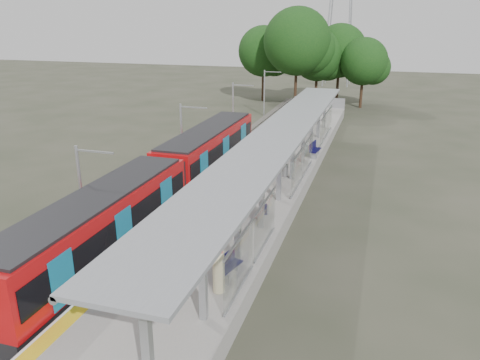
% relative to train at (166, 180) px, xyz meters
% --- Properties ---
extents(trackbed, '(3.00, 70.00, 0.24)m').
position_rel_train_xyz_m(trackbed, '(-0.00, 7.46, -1.93)').
color(trackbed, '#59544C').
rests_on(trackbed, ground).
extents(platform, '(6.00, 50.00, 1.00)m').
position_rel_train_xyz_m(platform, '(4.50, 7.46, -1.55)').
color(platform, gray).
rests_on(platform, ground).
extents(tactile_strip, '(0.60, 50.00, 0.02)m').
position_rel_train_xyz_m(tactile_strip, '(1.95, 7.46, -1.04)').
color(tactile_strip, yellow).
rests_on(tactile_strip, platform).
extents(end_fence, '(6.00, 0.10, 1.20)m').
position_rel_train_xyz_m(end_fence, '(4.50, 32.41, -0.45)').
color(end_fence, '#9EA0A5').
rests_on(end_fence, platform).
extents(train, '(2.74, 27.60, 3.62)m').
position_rel_train_xyz_m(train, '(0.00, 0.00, 0.00)').
color(train, black).
rests_on(train, ground).
extents(canopy, '(3.27, 38.00, 3.66)m').
position_rel_train_xyz_m(canopy, '(6.11, 3.65, 2.15)').
color(canopy, '#9EA0A5').
rests_on(canopy, platform).
extents(tree_cluster, '(20.05, 12.88, 12.59)m').
position_rel_train_xyz_m(tree_cluster, '(2.06, 39.37, 5.16)').
color(tree_cluster, '#382316').
rests_on(tree_cluster, ground).
extents(catenary_masts, '(2.08, 48.16, 5.40)m').
position_rel_train_xyz_m(catenary_masts, '(-1.72, 6.46, 0.86)').
color(catenary_masts, '#9EA0A5').
rests_on(catenary_masts, ground).
extents(bench_near, '(0.81, 1.54, 1.01)m').
position_rel_train_xyz_m(bench_near, '(6.38, -7.59, -0.52)').
color(bench_near, '#110E46').
rests_on(bench_near, platform).
extents(bench_mid, '(0.78, 1.49, 0.98)m').
position_rel_train_xyz_m(bench_mid, '(6.17, -1.19, -0.54)').
color(bench_mid, '#110E46').
rests_on(bench_mid, platform).
extents(bench_far, '(0.71, 1.71, 1.14)m').
position_rel_train_xyz_m(bench_far, '(7.10, 11.21, -0.45)').
color(bench_far, '#110E46').
rests_on(bench_far, platform).
extents(info_pillar_near, '(0.46, 0.46, 2.03)m').
position_rel_train_xyz_m(info_pillar_near, '(6.42, -8.74, -0.17)').
color(info_pillar_near, '#C5BA8F').
rests_on(info_pillar_near, platform).
extents(info_pillar_far, '(0.38, 0.38, 1.69)m').
position_rel_train_xyz_m(info_pillar_far, '(5.08, 4.14, -0.32)').
color(info_pillar_far, '#C5BA8F').
rests_on(info_pillar_far, platform).
extents(litter_bin, '(0.45, 0.45, 0.84)m').
position_rel_train_xyz_m(litter_bin, '(5.97, 5.81, -0.63)').
color(litter_bin, '#9EA0A5').
rests_on(litter_bin, platform).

